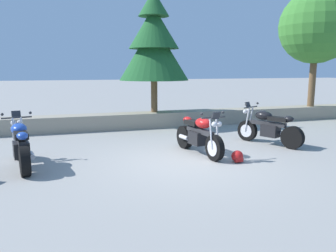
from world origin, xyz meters
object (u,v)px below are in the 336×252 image
rider_helmet (237,157)px  leafy_tree_mid_left (321,28)px  pine_tree_far_left (154,43)px  motorcycle_black_far_right (268,128)px  motorcycle_blue_near_left (21,145)px  motorcycle_red_centre (199,135)px

rider_helmet → leafy_tree_mid_left: (6.56, 5.07, 3.68)m
rider_helmet → pine_tree_far_left: size_ratio=0.06×
motorcycle_black_far_right → motorcycle_blue_near_left: bearing=-177.4°
motorcycle_blue_near_left → pine_tree_far_left: bearing=45.2°
rider_helmet → leafy_tree_mid_left: size_ratio=0.06×
pine_tree_far_left → leafy_tree_mid_left: 7.17m
motorcycle_blue_near_left → pine_tree_far_left: size_ratio=0.47×
pine_tree_far_left → motorcycle_black_far_right: bearing=-59.2°
motorcycle_blue_near_left → leafy_tree_mid_left: size_ratio=0.42×
leafy_tree_mid_left → motorcycle_red_centre: bearing=-150.1°
motorcycle_red_centre → pine_tree_far_left: pine_tree_far_left is taller
rider_helmet → leafy_tree_mid_left: bearing=37.7°
motorcycle_blue_near_left → motorcycle_black_far_right: 6.53m
motorcycle_red_centre → rider_helmet: 1.18m
motorcycle_red_centre → pine_tree_far_left: size_ratio=0.47×
leafy_tree_mid_left → motorcycle_black_far_right: bearing=-142.7°
motorcycle_red_centre → leafy_tree_mid_left: size_ratio=0.42×
motorcycle_blue_near_left → rider_helmet: size_ratio=7.33×
motorcycle_red_centre → pine_tree_far_left: 5.08m
motorcycle_black_far_right → pine_tree_far_left: size_ratio=0.44×
pine_tree_far_left → leafy_tree_mid_left: leafy_tree_mid_left is taller
motorcycle_red_centre → motorcycle_black_far_right: same height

